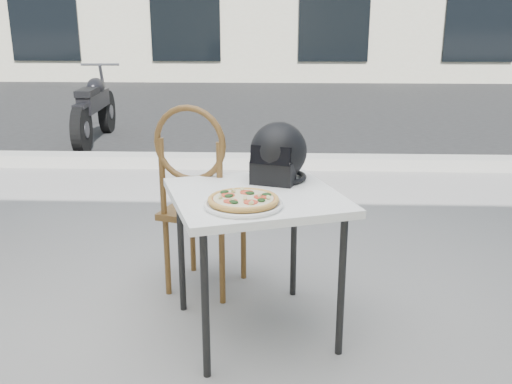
{
  "coord_description": "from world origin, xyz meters",
  "views": [
    {
      "loc": [
        0.45,
        -2.59,
        1.43
      ],
      "look_at": [
        0.36,
        -0.3,
        0.74
      ],
      "focal_mm": 40.0,
      "sensor_mm": 36.0,
      "label": 1
    }
  ],
  "objects_px": {
    "motorcycle": "(95,109)",
    "plate": "(243,205)",
    "pizza": "(243,199)",
    "cafe_table_main": "(255,206)",
    "cafe_chair_main": "(199,191)",
    "helmet": "(278,155)"
  },
  "relations": [
    {
      "from": "pizza",
      "to": "plate",
      "type": "bearing_deg",
      "value": -109.45
    },
    {
      "from": "plate",
      "to": "cafe_chair_main",
      "type": "xyz_separation_m",
      "value": [
        -0.27,
        0.6,
        -0.12
      ]
    },
    {
      "from": "plate",
      "to": "motorcycle",
      "type": "distance_m",
      "value": 4.96
    },
    {
      "from": "helmet",
      "to": "pizza",
      "type": "bearing_deg",
      "value": -91.22
    },
    {
      "from": "plate",
      "to": "cafe_chair_main",
      "type": "distance_m",
      "value": 0.66
    },
    {
      "from": "cafe_table_main",
      "to": "pizza",
      "type": "distance_m",
      "value": 0.22
    },
    {
      "from": "cafe_chair_main",
      "to": "helmet",
      "type": "bearing_deg",
      "value": 173.74
    },
    {
      "from": "motorcycle",
      "to": "cafe_chair_main",
      "type": "bearing_deg",
      "value": -69.47
    },
    {
      "from": "pizza",
      "to": "motorcycle",
      "type": "relative_size",
      "value": 0.17
    },
    {
      "from": "pizza",
      "to": "helmet",
      "type": "xyz_separation_m",
      "value": [
        0.14,
        0.42,
        0.09
      ]
    },
    {
      "from": "plate",
      "to": "pizza",
      "type": "bearing_deg",
      "value": 70.55
    },
    {
      "from": "cafe_chair_main",
      "to": "motorcycle",
      "type": "height_order",
      "value": "cafe_chair_main"
    },
    {
      "from": "cafe_table_main",
      "to": "helmet",
      "type": "relative_size",
      "value": 2.6
    },
    {
      "from": "motorcycle",
      "to": "plate",
      "type": "bearing_deg",
      "value": -69.51
    },
    {
      "from": "cafe_table_main",
      "to": "helmet",
      "type": "bearing_deg",
      "value": 66.11
    },
    {
      "from": "cafe_chair_main",
      "to": "plate",
      "type": "bearing_deg",
      "value": 131.17
    },
    {
      "from": "cafe_table_main",
      "to": "pizza",
      "type": "bearing_deg",
      "value": -101.86
    },
    {
      "from": "helmet",
      "to": "cafe_chair_main",
      "type": "relative_size",
      "value": 0.34
    },
    {
      "from": "helmet",
      "to": "plate",
      "type": "bearing_deg",
      "value": -91.22
    },
    {
      "from": "pizza",
      "to": "motorcycle",
      "type": "height_order",
      "value": "motorcycle"
    },
    {
      "from": "cafe_chair_main",
      "to": "motorcycle",
      "type": "bearing_deg",
      "value": -48.53
    },
    {
      "from": "pizza",
      "to": "helmet",
      "type": "bearing_deg",
      "value": 71.58
    }
  ]
}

